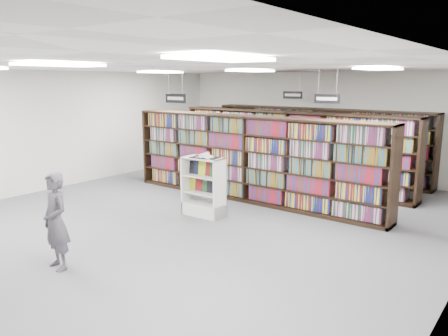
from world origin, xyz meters
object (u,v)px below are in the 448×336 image
Objects in this scene: bookshelf_row_near at (250,159)px; shopper at (56,221)px; open_book at (205,156)px; endcap_display at (205,195)px.

bookshelf_row_near reaches higher than shopper.
shopper is (-0.10, -3.52, -0.56)m from open_book.
endcap_display is (-0.11, -1.60, -0.59)m from bookshelf_row_near.
bookshelf_row_near is at bearing 84.46° from endcap_display.
endcap_display is 0.84× the size of shopper.
shopper is at bearing -91.65° from bookshelf_row_near.
bookshelf_row_near is 1.68m from open_book.
shopper is at bearing -92.47° from endcap_display.
open_book is 0.43× the size of shopper.
open_book is at bearing 96.06° from shopper.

